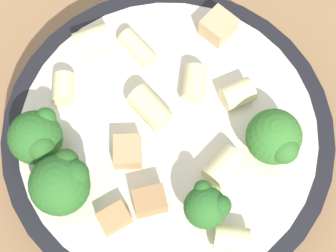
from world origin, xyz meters
TOP-DOWN VIEW (x-y plane):
  - ground_plane at (0.00, 0.00)m, footprint 2.00×2.00m
  - pasta_bowl at (0.00, 0.00)m, footprint 0.23×0.23m
  - broccoli_floret_0 at (-0.04, -0.07)m, footprint 0.04×0.04m
  - broccoli_floret_1 at (-0.07, -0.05)m, footprint 0.04×0.04m
  - broccoli_floret_2 at (0.07, 0.02)m, footprint 0.04×0.04m
  - broccoli_floret_3 at (0.05, -0.04)m, footprint 0.03×0.03m
  - rigatoni_0 at (-0.00, 0.04)m, footprint 0.02×0.03m
  - rigatoni_1 at (-0.02, 0.01)m, footprint 0.03×0.03m
  - rigatoni_2 at (-0.08, 0.03)m, footprint 0.03×0.03m
  - rigatoni_3 at (-0.05, 0.04)m, footprint 0.03×0.02m
  - rigatoni_4 at (0.07, -0.05)m, footprint 0.03×0.02m
  - rigatoni_5 at (0.03, 0.04)m, footprint 0.03×0.03m
  - rigatoni_6 at (0.05, -0.01)m, footprint 0.02×0.03m
  - rigatoni_7 at (-0.08, -0.01)m, footprint 0.02×0.03m
  - chicken_chunk_0 at (-0.00, -0.07)m, footprint 0.02×0.02m
  - chicken_chunk_1 at (-0.02, -0.03)m, footprint 0.03×0.03m
  - chicken_chunk_2 at (-0.01, 0.08)m, footprint 0.02×0.02m
  - chicken_chunk_3 at (0.01, -0.05)m, footprint 0.03×0.03m

SIDE VIEW (x-z plane):
  - ground_plane at x=0.00m, z-range 0.00..0.00m
  - pasta_bowl at x=0.00m, z-range 0.00..0.04m
  - chicken_chunk_0 at x=0.00m, z-range 0.04..0.05m
  - rigatoni_3 at x=-0.05m, z-range 0.04..0.05m
  - chicken_chunk_1 at x=-0.02m, z-range 0.04..0.05m
  - rigatoni_7 at x=-0.08m, z-range 0.04..0.05m
  - rigatoni_0 at x=0.00m, z-range 0.04..0.05m
  - chicken_chunk_2 at x=-0.01m, z-range 0.04..0.05m
  - rigatoni_4 at x=0.07m, z-range 0.04..0.05m
  - chicken_chunk_3 at x=0.01m, z-range 0.04..0.05m
  - rigatoni_5 at x=0.03m, z-range 0.04..0.05m
  - rigatoni_1 at x=-0.02m, z-range 0.04..0.05m
  - rigatoni_2 at x=-0.08m, z-range 0.04..0.05m
  - rigatoni_6 at x=0.05m, z-range 0.04..0.05m
  - broccoli_floret_1 at x=-0.07m, z-range 0.04..0.08m
  - broccoli_floret_3 at x=0.05m, z-range 0.04..0.08m
  - broccoli_floret_2 at x=0.07m, z-range 0.04..0.08m
  - broccoli_floret_0 at x=-0.04m, z-range 0.04..0.08m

